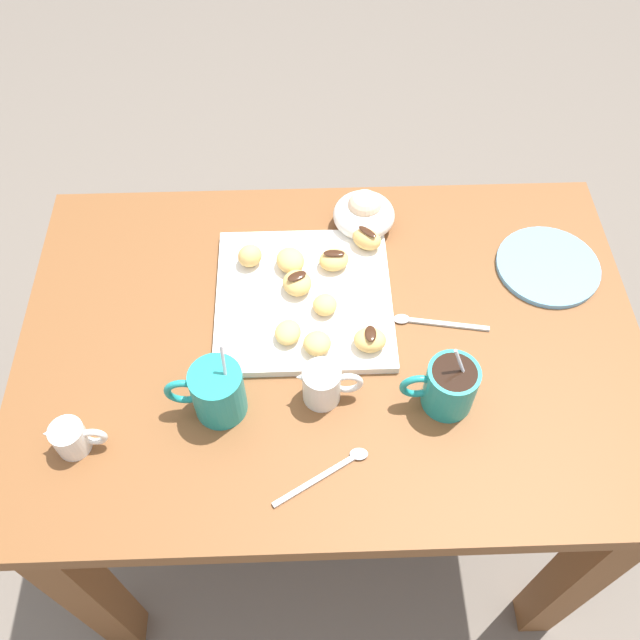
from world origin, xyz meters
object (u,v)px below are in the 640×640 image
at_px(beignet_4, 370,340).
at_px(dining_table, 330,381).
at_px(coffee_mug_teal_right, 216,391).
at_px(beignet_2, 317,343).
at_px(beignet_6, 250,256).
at_px(coffee_mug_teal_left, 449,386).
at_px(chocolate_sauce_pitcher, 71,437).
at_px(beignet_0, 334,260).
at_px(beignet_3, 288,332).
at_px(saucer_sky_left, 548,266).
at_px(beignet_5, 297,283).
at_px(beignet_8, 367,239).
at_px(cream_pitcher_white, 323,384).
at_px(beignet_1, 325,305).
at_px(ice_cream_bowl, 364,213).
at_px(pastry_plate_square, 304,298).
at_px(beignet_7, 290,260).

bearing_deg(beignet_4, dining_table, -23.82).
xyz_separation_m(coffee_mug_teal_right, beignet_2, (-0.16, -0.10, -0.02)).
bearing_deg(beignet_6, coffee_mug_teal_right, 81.43).
height_order(coffee_mug_teal_left, chocolate_sauce_pitcher, coffee_mug_teal_left).
xyz_separation_m(beignet_0, beignet_2, (0.04, 0.18, 0.00)).
bearing_deg(beignet_3, saucer_sky_left, -162.78).
bearing_deg(beignet_5, beignet_3, 80.49).
height_order(beignet_4, beignet_8, beignet_8).
distance_m(cream_pitcher_white, beignet_0, 0.26).
xyz_separation_m(coffee_mug_teal_left, coffee_mug_teal_right, (0.36, -0.00, 0.00)).
height_order(beignet_1, beignet_5, beignet_5).
bearing_deg(beignet_1, beignet_2, 78.70).
xyz_separation_m(coffee_mug_teal_right, cream_pitcher_white, (-0.16, -0.01, -0.01)).
distance_m(ice_cream_bowl, beignet_1, 0.22).
distance_m(saucer_sky_left, beignet_6, 0.54).
distance_m(beignet_1, beignet_8, 0.16).
bearing_deg(beignet_1, beignet_8, -119.60).
bearing_deg(beignet_2, pastry_plate_square, -79.62).
bearing_deg(saucer_sky_left, coffee_mug_teal_right, 24.56).
xyz_separation_m(coffee_mug_teal_right, saucer_sky_left, (-0.58, -0.27, -0.05)).
distance_m(beignet_4, beignet_6, 0.27).
relative_size(coffee_mug_teal_right, beignet_4, 2.83).
bearing_deg(coffee_mug_teal_left, beignet_8, -72.02).
bearing_deg(beignet_3, beignet_2, 153.17).
bearing_deg(chocolate_sauce_pitcher, beignet_5, -140.77).
xyz_separation_m(cream_pitcher_white, beignet_6, (0.12, -0.27, -0.00)).
xyz_separation_m(dining_table, beignet_6, (0.14, -0.16, 0.18)).
distance_m(coffee_mug_teal_right, saucer_sky_left, 0.64).
xyz_separation_m(cream_pitcher_white, beignet_7, (0.05, -0.26, -0.01)).
relative_size(beignet_0, beignet_6, 1.22).
distance_m(coffee_mug_teal_right, beignet_6, 0.29).
bearing_deg(beignet_0, pastry_plate_square, 50.08).
xyz_separation_m(beignet_2, beignet_6, (0.11, -0.19, 0.00)).
xyz_separation_m(beignet_4, beignet_5, (0.12, -0.12, 0.00)).
bearing_deg(coffee_mug_teal_left, beignet_2, -25.48).
distance_m(beignet_0, beignet_1, 0.10).
bearing_deg(beignet_0, ice_cream_bowl, -119.62).
xyz_separation_m(coffee_mug_teal_right, beignet_0, (-0.19, -0.27, -0.02)).
height_order(beignet_4, beignet_6, beignet_6).
relative_size(pastry_plate_square, beignet_0, 5.68).
distance_m(dining_table, coffee_mug_teal_right, 0.30).
relative_size(coffee_mug_teal_left, saucer_sky_left, 0.73).
height_order(dining_table, beignet_7, beignet_7).
xyz_separation_m(beignet_4, beignet_7, (0.13, -0.17, 0.00)).
relative_size(ice_cream_bowl, beignet_6, 2.63).
distance_m(pastry_plate_square, ice_cream_bowl, 0.21).
relative_size(saucer_sky_left, beignet_3, 3.84).
bearing_deg(beignet_4, beignet_6, -42.56).
height_order(coffee_mug_teal_right, beignet_7, coffee_mug_teal_right).
bearing_deg(beignet_6, beignet_0, 175.73).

